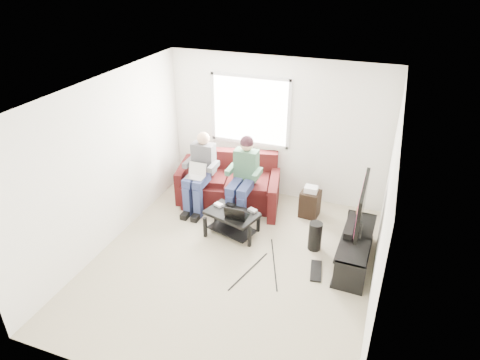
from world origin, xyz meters
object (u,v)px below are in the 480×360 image
Objects in this scene: sofa at (229,185)px; subwoofer at (315,236)px; tv at (362,206)px; end_table at (310,203)px; coffee_table at (232,218)px; tv_stand at (355,250)px.

subwoofer is at bearing -26.80° from sofa.
end_table is (-0.89, 0.95, -0.67)m from tv.
coffee_table is 0.84× the size of tv.
tv is at bearing 1.49° from coffee_table.
coffee_table is 1.46m from end_table.
end_table is at bearing 106.72° from subwoofer.
sofa is 3.64× the size of end_table.
sofa reaches higher than subwoofer.
sofa is 1.07m from coffee_table.
coffee_table is 1.97m from tv_stand.
end_table reaches higher than subwoofer.
tv is (-0.00, 0.10, 0.72)m from tv_stand.
end_table is (-0.89, 1.05, 0.05)m from tv_stand.
end_table is (-0.28, 0.92, 0.02)m from subwoofer.
sofa is at bearing 153.20° from subwoofer.
tv_stand is 1.29× the size of tv.
tv_stand and subwoofer have the same top height.
tv reaches higher than subwoofer.
sofa is 2.62m from tv_stand.
coffee_table is at bearing -176.79° from subwoofer.
tv_stand is 3.03× the size of subwoofer.
tv reaches higher than sofa.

